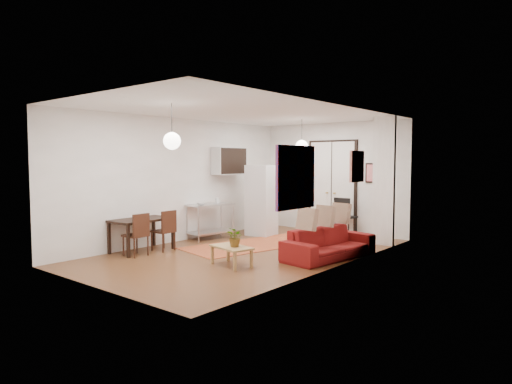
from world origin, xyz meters
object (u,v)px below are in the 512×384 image
Objects in this scene: dining_table at (142,222)px; dining_chair_far at (139,231)px; dining_chair_near at (166,227)px; kitchen_counter at (210,217)px; coffee_table at (231,249)px; fridge at (261,200)px; sofa at (329,243)px; black_side_chair at (348,213)px.

dining_table is 0.40m from dining_chair_far.
dining_chair_far is (0.00, -0.70, 0.00)m from dining_chair_near.
dining_table is at bearing -82.00° from kitchen_counter.
dining_chair_near is at bearing -72.44° from kitchen_counter.
dining_chair_near reaches higher than coffee_table.
kitchen_counter is 1.42m from fridge.
kitchen_counter is at bearing -175.48° from dining_chair_far.
fridge is at bearing 170.99° from dining_chair_near.
fridge is 1.40× the size of dining_table.
dining_chair_near is (-0.34, -2.82, -0.40)m from fridge.
dining_chair_near is (0.27, 0.43, -0.12)m from dining_table.
sofa is 2.92m from black_side_chair.
fridge is at bearing 72.21° from sofa.
dining_chair_far is at bearing 69.30° from black_side_chair.
kitchen_counter reaches higher than sofa.
dining_chair_near reaches higher than dining_table.
fridge is (-2.78, 1.34, 0.60)m from sofa.
black_side_chair reaches higher than coffee_table.
fridge reaches higher than kitchen_counter.
black_side_chair is (-0.01, 4.39, 0.26)m from coffee_table.
kitchen_counter is 1.37× the size of dining_chair_near.
black_side_chair reaches higher than kitchen_counter.
kitchen_counter is 2.30m from dining_chair_far.
dining_table is (-2.35, -0.23, 0.30)m from coffee_table.
coffee_table is at bearing -68.09° from fridge.
kitchen_counter is at bearing -124.14° from fridge.
dining_chair_far is at bearing 132.90° from sofa.
fridge is (0.61, 1.24, 0.35)m from kitchen_counter.
black_side_chair is (-1.05, 2.71, 0.28)m from sofa.
sofa is at bearing 122.75° from dining_chair_far.
dining_chair_near and dining_chair_far have the same top height.
dining_chair_near is at bearing 177.85° from dining_chair_far.
kitchen_counter is 1.37× the size of dining_chair_far.
fridge is at bearing 40.50° from black_side_chair.
dining_chair_far is at bearing -75.33° from kitchen_counter.
coffee_table is 1.03× the size of dining_chair_far.
dining_chair_far is (-2.08, -0.50, 0.18)m from coffee_table.
black_side_chair is at bearing 56.03° from kitchen_counter.
coffee_table is 2.38m from dining_table.
kitchen_counter is 0.93× the size of dining_table.
sofa is 3.40m from kitchen_counter.
dining_table is at bearing -33.76° from dining_chair_near.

